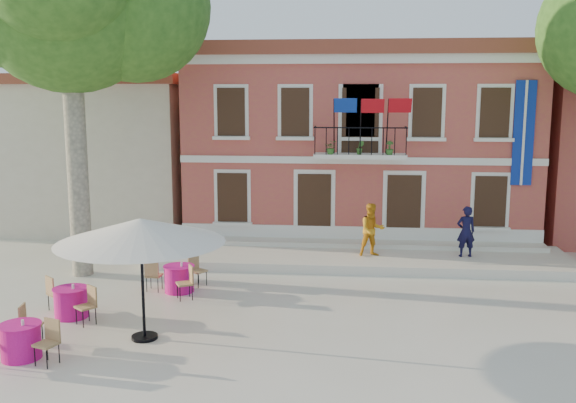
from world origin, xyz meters
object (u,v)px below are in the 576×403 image
Objects in this scene: pedestrian_orange at (372,230)px; cafe_table_1 at (21,339)px; cafe_table_3 at (179,277)px; pedestrian_navy at (466,231)px; cafe_table_0 at (71,301)px; patio_umbrella at (141,231)px.

pedestrian_orange is 0.96× the size of cafe_table_1.
pedestrian_navy is at bearing 23.32° from cafe_table_3.
pedestrian_navy is at bearing 29.31° from cafe_table_0.
cafe_table_0 is at bearing 151.68° from patio_umbrella.
cafe_table_3 is at bearing -163.51° from pedestrian_orange.
pedestrian_orange is at bearing 52.54° from patio_umbrella.
cafe_table_3 is at bearing 47.23° from cafe_table_0.
pedestrian_navy reaches higher than cafe_table_0.
patio_umbrella is 3.41m from cafe_table_1.
cafe_table_1 is at bearing -89.32° from cafe_table_0.
cafe_table_1 is (-7.76, -8.49, -0.76)m from pedestrian_orange.
pedestrian_navy is 0.97× the size of cafe_table_0.
pedestrian_navy is 0.91× the size of cafe_table_3.
patio_umbrella is 2.06× the size of cafe_table_3.
pedestrian_navy is at bearing 40.66° from patio_umbrella.
pedestrian_navy is at bearing 38.74° from cafe_table_1.
patio_umbrella is at bearing -87.83° from cafe_table_3.
pedestrian_orange is 6.68m from cafe_table_3.
pedestrian_navy reaches higher than cafe_table_1.
patio_umbrella reaches higher than pedestrian_navy.
cafe_table_0 is (-2.32, 1.25, -2.15)m from patio_umbrella.
cafe_table_3 is (2.15, 4.95, 0.00)m from cafe_table_1.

